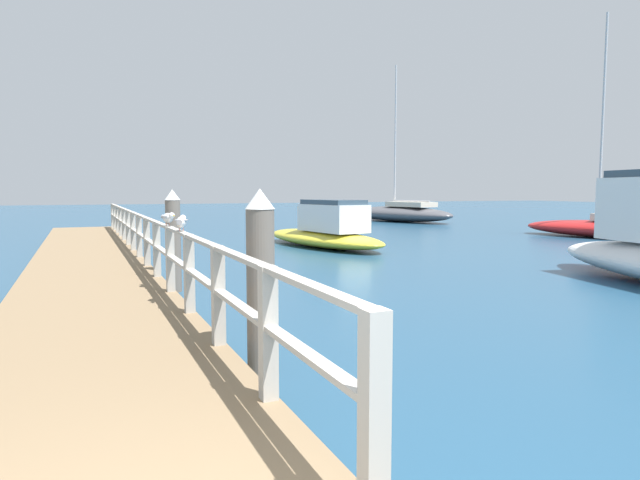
# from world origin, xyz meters

# --- Properties ---
(pier_deck) EXTENTS (2.36, 23.80, 0.40)m
(pier_deck) POSITION_xyz_m (0.00, 11.90, 0.20)
(pier_deck) COLOR #846B4C
(pier_deck) RESTS_ON ground_plane
(pier_railing) EXTENTS (0.12, 22.32, 1.00)m
(pier_railing) POSITION_xyz_m (1.10, 11.90, 1.02)
(pier_railing) COLOR #B2ADA3
(pier_railing) RESTS_ON pier_deck
(dock_piling_near) EXTENTS (0.29, 0.29, 1.96)m
(dock_piling_near) POSITION_xyz_m (1.48, 3.77, 0.99)
(dock_piling_near) COLOR #6B6056
(dock_piling_near) RESTS_ON ground_plane
(dock_piling_far) EXTENTS (0.29, 0.29, 1.96)m
(dock_piling_far) POSITION_xyz_m (1.48, 9.30, 0.99)
(dock_piling_far) COLOR #6B6056
(dock_piling_far) RESTS_ON ground_plane
(seagull_foreground) EXTENTS (0.23, 0.47, 0.21)m
(seagull_foreground) POSITION_xyz_m (1.10, 6.07, 1.53)
(seagull_foreground) COLOR white
(seagull_foreground) RESTS_ON pier_railing
(seagull_background) EXTENTS (0.22, 0.47, 0.21)m
(seagull_background) POSITION_xyz_m (1.10, 7.28, 1.53)
(seagull_background) COLOR white
(seagull_background) RESTS_ON pier_railing
(boat_0) EXTENTS (2.98, 6.64, 1.63)m
(boat_0) POSITION_xyz_m (7.58, 15.75, 0.54)
(boat_0) COLOR gold
(boat_0) RESTS_ON ground_plane
(boat_2) EXTENTS (4.05, 7.20, 9.09)m
(boat_2) POSITION_xyz_m (19.71, 14.44, 0.43)
(boat_2) COLOR red
(boat_2) RESTS_ON ground_plane
(boat_3) EXTENTS (4.60, 8.66, 9.69)m
(boat_3) POSITION_xyz_m (18.25, 28.10, 0.53)
(boat_3) COLOR #4C4C51
(boat_3) RESTS_ON ground_plane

